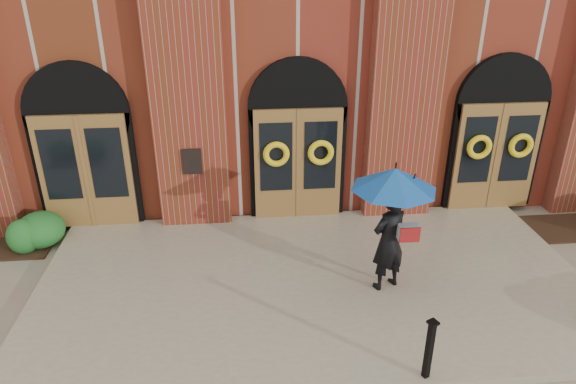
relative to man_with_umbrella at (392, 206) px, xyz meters
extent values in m
plane|color=gray|center=(-1.25, 0.17, -1.75)|extent=(90.00, 90.00, 0.00)
cube|color=tan|center=(-1.25, 0.32, -1.68)|extent=(10.00, 5.30, 0.15)
cube|color=maroon|center=(-1.25, 9.07, 1.75)|extent=(16.00, 12.00, 7.00)
cube|color=black|center=(-3.50, 2.64, -0.10)|extent=(0.40, 0.05, 0.55)
cube|color=maroon|center=(-3.50, 2.89, 1.75)|extent=(1.50, 0.45, 7.00)
cube|color=maroon|center=(1.00, 2.89, 1.75)|extent=(1.50, 0.45, 7.00)
cube|color=olive|center=(-5.75, 2.88, -0.35)|extent=(1.90, 0.10, 2.50)
cylinder|color=black|center=(-5.75, 3.02, 0.90)|extent=(2.10, 0.22, 2.10)
cube|color=olive|center=(-1.25, 2.88, -0.35)|extent=(1.90, 0.10, 2.50)
cylinder|color=black|center=(-1.25, 3.02, 0.90)|extent=(2.10, 0.22, 2.10)
cube|color=olive|center=(3.25, 2.88, -0.35)|extent=(1.90, 0.10, 2.50)
cylinder|color=black|center=(3.25, 3.02, 0.90)|extent=(2.10, 0.22, 2.10)
torus|color=yellow|center=(-1.73, 2.76, -0.05)|extent=(0.57, 0.13, 0.57)
torus|color=yellow|center=(-0.77, 2.76, -0.05)|extent=(0.57, 0.13, 0.57)
torus|color=yellow|center=(2.77, 2.76, -0.05)|extent=(0.57, 0.13, 0.57)
torus|color=yellow|center=(3.73, 2.76, -0.05)|extent=(0.57, 0.13, 0.57)
imported|color=black|center=(0.00, 0.00, -0.67)|extent=(0.80, 0.68, 1.86)
cone|color=navy|center=(0.00, 0.00, 0.50)|extent=(1.89, 1.89, 0.37)
cylinder|color=black|center=(0.05, -0.05, 0.01)|extent=(0.02, 0.02, 0.62)
cube|color=#9C9FA1|center=(0.27, -0.15, -0.43)|extent=(0.39, 0.30, 0.27)
cube|color=maroon|center=(0.27, -0.25, -0.43)|extent=(0.33, 0.16, 0.27)
cube|color=black|center=(-0.01, -2.18, -1.14)|extent=(0.11, 0.11, 0.93)
cube|color=black|center=(-0.01, -2.18, -0.65)|extent=(0.17, 0.17, 0.04)
camera|label=1|loc=(-2.48, -7.44, 3.85)|focal=32.00mm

